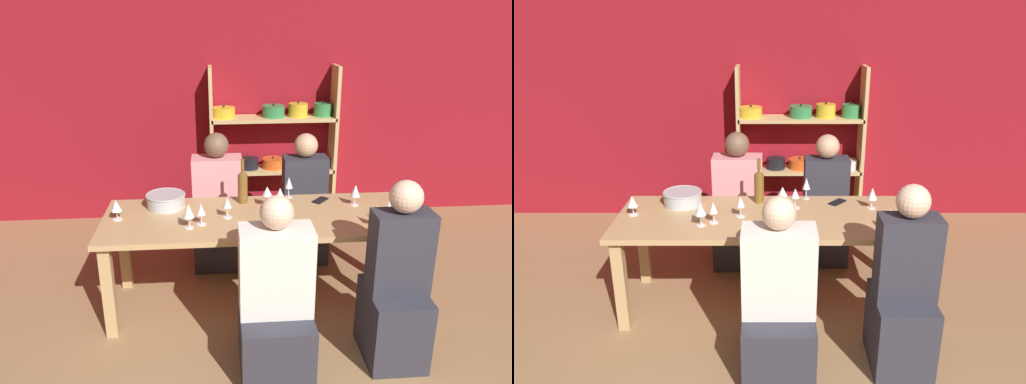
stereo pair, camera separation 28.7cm
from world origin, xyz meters
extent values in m
cube|color=maroon|center=(0.00, 3.83, 1.35)|extent=(8.80, 0.06, 2.70)
cube|color=tan|center=(-0.28, 3.63, 0.82)|extent=(0.04, 0.30, 1.64)
cube|color=tan|center=(0.99, 3.63, 0.82)|extent=(0.04, 0.30, 1.64)
cube|color=tan|center=(0.35, 3.63, 0.02)|extent=(1.27, 0.30, 0.04)
cylinder|color=#338447|center=(-0.15, 3.63, 0.09)|extent=(0.21, 0.21, 0.12)
sphere|color=black|center=(-0.15, 3.63, 0.16)|extent=(0.02, 0.02, 0.02)
cylinder|color=red|center=(0.10, 3.63, 0.09)|extent=(0.18, 0.18, 0.12)
sphere|color=black|center=(0.10, 3.63, 0.16)|extent=(0.02, 0.02, 0.02)
cylinder|color=silver|center=(0.35, 3.63, 0.09)|extent=(0.21, 0.21, 0.11)
sphere|color=black|center=(0.35, 3.63, 0.16)|extent=(0.02, 0.02, 0.02)
cylinder|color=gold|center=(0.61, 3.63, 0.11)|extent=(0.23, 0.23, 0.15)
sphere|color=black|center=(0.61, 3.63, 0.20)|extent=(0.02, 0.02, 0.02)
cylinder|color=#338447|center=(0.86, 3.63, 0.09)|extent=(0.17, 0.17, 0.11)
sphere|color=black|center=(0.86, 3.63, 0.16)|extent=(0.02, 0.02, 0.02)
cube|color=tan|center=(0.35, 3.63, 0.56)|extent=(1.27, 0.30, 0.04)
cylinder|color=red|center=(-0.15, 3.63, 0.64)|extent=(0.22, 0.22, 0.11)
sphere|color=black|center=(-0.15, 3.63, 0.70)|extent=(0.02, 0.02, 0.02)
cylinder|color=black|center=(0.10, 3.63, 0.64)|extent=(0.20, 0.20, 0.11)
sphere|color=black|center=(0.10, 3.63, 0.71)|extent=(0.02, 0.02, 0.02)
cylinder|color=#E0561E|center=(0.35, 3.63, 0.63)|extent=(0.23, 0.23, 0.10)
sphere|color=black|center=(0.35, 3.63, 0.70)|extent=(0.02, 0.02, 0.02)
cylinder|color=#338447|center=(0.61, 3.63, 0.64)|extent=(0.16, 0.16, 0.12)
sphere|color=black|center=(0.61, 3.63, 0.72)|extent=(0.02, 0.02, 0.02)
cylinder|color=silver|center=(0.86, 3.63, 0.63)|extent=(0.20, 0.20, 0.10)
sphere|color=black|center=(0.86, 3.63, 0.69)|extent=(0.02, 0.02, 0.02)
cube|color=tan|center=(0.35, 3.63, 1.11)|extent=(1.27, 0.30, 0.04)
cylinder|color=gold|center=(-0.15, 3.63, 1.18)|extent=(0.23, 0.23, 0.10)
sphere|color=black|center=(-0.15, 3.63, 1.25)|extent=(0.02, 0.02, 0.02)
cylinder|color=#338447|center=(0.35, 3.63, 1.19)|extent=(0.23, 0.23, 0.12)
sphere|color=black|center=(0.35, 3.63, 1.26)|extent=(0.02, 0.02, 0.02)
cylinder|color=gold|center=(0.61, 3.63, 1.20)|extent=(0.20, 0.20, 0.13)
sphere|color=black|center=(0.61, 3.63, 1.28)|extent=(0.02, 0.02, 0.02)
cylinder|color=#338447|center=(0.86, 3.63, 1.20)|extent=(0.18, 0.18, 0.13)
sphere|color=black|center=(0.86, 3.63, 1.27)|extent=(0.02, 0.02, 0.02)
cube|color=tan|center=(0.04, 1.98, 0.72)|extent=(2.26, 0.83, 0.04)
cube|color=tan|center=(-1.01, 1.65, 0.35)|extent=(0.08, 0.08, 0.70)
cube|color=tan|center=(1.09, 1.65, 0.35)|extent=(0.08, 0.08, 0.70)
cube|color=tan|center=(-1.01, 2.32, 0.35)|extent=(0.08, 0.08, 0.70)
cube|color=tan|center=(1.09, 2.32, 0.35)|extent=(0.08, 0.08, 0.70)
cylinder|color=#B7BABC|center=(-0.64, 2.21, 0.79)|extent=(0.29, 0.29, 0.10)
torus|color=#B7BABC|center=(-0.64, 2.21, 0.84)|extent=(0.30, 0.30, 0.01)
cylinder|color=brown|center=(-0.05, 2.26, 0.85)|extent=(0.08, 0.08, 0.23)
cone|color=brown|center=(-0.05, 2.26, 0.98)|extent=(0.08, 0.08, 0.03)
cylinder|color=brown|center=(-0.05, 2.26, 1.05)|extent=(0.03, 0.03, 0.09)
cylinder|color=white|center=(0.13, 1.68, 0.74)|extent=(0.06, 0.06, 0.00)
cylinder|color=white|center=(0.13, 1.68, 0.78)|extent=(0.01, 0.01, 0.08)
cone|color=white|center=(0.13, 1.68, 0.87)|extent=(0.07, 0.07, 0.09)
cylinder|color=beige|center=(0.13, 1.68, 0.84)|extent=(0.04, 0.04, 0.04)
cylinder|color=white|center=(0.82, 2.13, 0.74)|extent=(0.06, 0.06, 0.00)
cylinder|color=white|center=(0.82, 2.13, 0.78)|extent=(0.01, 0.01, 0.07)
cone|color=white|center=(0.82, 2.13, 0.86)|extent=(0.08, 0.08, 0.09)
cylinder|color=beige|center=(0.82, 2.13, 0.83)|extent=(0.04, 0.04, 0.04)
cylinder|color=white|center=(0.33, 2.34, 0.74)|extent=(0.06, 0.06, 0.00)
cylinder|color=white|center=(0.33, 2.34, 0.78)|extent=(0.01, 0.01, 0.08)
cone|color=white|center=(0.33, 2.34, 0.86)|extent=(0.06, 0.06, 0.09)
cylinder|color=white|center=(0.94, 1.64, 0.74)|extent=(0.07, 0.07, 0.00)
cylinder|color=white|center=(0.94, 1.64, 0.78)|extent=(0.01, 0.01, 0.08)
cone|color=white|center=(0.94, 1.64, 0.86)|extent=(0.07, 0.07, 0.08)
cylinder|color=beige|center=(0.94, 1.64, 0.84)|extent=(0.04, 0.04, 0.03)
cylinder|color=white|center=(0.14, 2.15, 0.74)|extent=(0.07, 0.07, 0.00)
cylinder|color=white|center=(0.14, 2.15, 0.79)|extent=(0.01, 0.01, 0.09)
cone|color=white|center=(0.14, 2.15, 0.87)|extent=(0.08, 0.08, 0.07)
cylinder|color=beige|center=(0.14, 2.15, 0.85)|extent=(0.04, 0.04, 0.03)
cylinder|color=white|center=(-0.45, 1.81, 0.74)|extent=(0.06, 0.06, 0.00)
cylinder|color=white|center=(-0.45, 1.81, 0.78)|extent=(0.01, 0.01, 0.08)
cone|color=white|center=(-0.45, 1.81, 0.87)|extent=(0.08, 0.08, 0.10)
cylinder|color=maroon|center=(-0.45, 1.81, 0.84)|extent=(0.04, 0.04, 0.04)
cylinder|color=white|center=(0.95, 1.75, 0.74)|extent=(0.06, 0.06, 0.00)
cylinder|color=white|center=(0.95, 1.75, 0.78)|extent=(0.01, 0.01, 0.08)
cone|color=white|center=(0.95, 1.75, 0.87)|extent=(0.06, 0.06, 0.10)
cylinder|color=white|center=(-0.18, 1.97, 0.74)|extent=(0.07, 0.07, 0.00)
cylinder|color=white|center=(-0.18, 1.97, 0.78)|extent=(0.01, 0.01, 0.08)
cone|color=white|center=(-0.18, 1.97, 0.85)|extent=(0.07, 0.07, 0.08)
cylinder|color=maroon|center=(-0.18, 1.97, 0.84)|extent=(0.04, 0.04, 0.03)
cylinder|color=white|center=(-0.36, 1.86, 0.74)|extent=(0.07, 0.07, 0.00)
cylinder|color=white|center=(-0.36, 1.86, 0.78)|extent=(0.01, 0.01, 0.07)
cone|color=white|center=(-0.36, 1.86, 0.85)|extent=(0.06, 0.06, 0.08)
cylinder|color=beige|center=(-0.36, 1.86, 0.83)|extent=(0.03, 0.03, 0.03)
cylinder|color=white|center=(0.86, 1.72, 0.74)|extent=(0.07, 0.07, 0.00)
cylinder|color=white|center=(0.86, 1.72, 0.78)|extent=(0.01, 0.01, 0.07)
cone|color=white|center=(0.86, 1.72, 0.86)|extent=(0.07, 0.07, 0.09)
cylinder|color=maroon|center=(0.86, 1.72, 0.84)|extent=(0.04, 0.04, 0.03)
cylinder|color=white|center=(0.23, 2.14, 0.74)|extent=(0.07, 0.07, 0.00)
cylinder|color=white|center=(0.23, 2.14, 0.78)|extent=(0.01, 0.01, 0.08)
cone|color=white|center=(0.23, 2.14, 0.86)|extent=(0.07, 0.07, 0.07)
cylinder|color=beige|center=(0.23, 2.14, 0.84)|extent=(0.04, 0.04, 0.03)
cylinder|color=white|center=(-0.97, 2.00, 0.74)|extent=(0.07, 0.07, 0.00)
cylinder|color=white|center=(-0.97, 2.00, 0.77)|extent=(0.01, 0.01, 0.06)
cone|color=white|center=(-0.97, 2.00, 0.85)|extent=(0.08, 0.08, 0.08)
cube|color=black|center=(0.57, 2.24, 0.74)|extent=(0.15, 0.16, 0.01)
cube|color=#2D2D38|center=(0.09, 1.24, 0.21)|extent=(0.44, 0.55, 0.41)
cube|color=silver|center=(0.09, 1.24, 0.69)|extent=(0.44, 0.24, 0.55)
sphere|color=beige|center=(0.09, 1.24, 1.07)|extent=(0.20, 0.20, 0.20)
cube|color=#2D2D38|center=(-0.24, 2.71, 0.21)|extent=(0.43, 0.54, 0.42)
cube|color=pink|center=(-0.24, 2.71, 0.70)|extent=(0.43, 0.24, 0.56)
sphere|color=brown|center=(-0.24, 2.71, 1.09)|extent=(0.21, 0.21, 0.21)
cube|color=#2D2D38|center=(0.87, 1.27, 0.25)|extent=(0.37, 0.46, 0.49)
cube|color=#2D2D38|center=(0.87, 1.27, 0.76)|extent=(0.37, 0.20, 0.54)
sphere|color=beige|center=(0.87, 1.27, 1.13)|extent=(0.20, 0.20, 0.20)
cube|color=#2D2D38|center=(0.54, 2.75, 0.23)|extent=(0.39, 0.48, 0.46)
cube|color=#2D2D38|center=(0.54, 2.75, 0.71)|extent=(0.39, 0.21, 0.49)
sphere|color=tan|center=(0.54, 2.75, 1.06)|extent=(0.21, 0.21, 0.21)
camera|label=1|loc=(-0.25, -1.39, 2.17)|focal=35.00mm
camera|label=2|loc=(0.04, -1.40, 2.17)|focal=35.00mm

